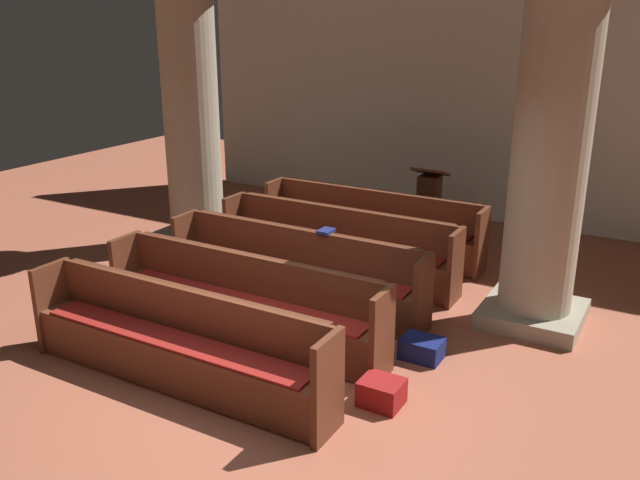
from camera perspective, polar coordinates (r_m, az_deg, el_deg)
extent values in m
plane|color=#AD5B42|center=(6.07, -4.78, -12.53)|extent=(19.20, 19.20, 0.00)
cube|color=silver|center=(10.79, 13.95, 13.45)|extent=(10.00, 0.16, 4.50)
cube|color=brown|center=(9.09, 4.28, 1.24)|extent=(3.00, 0.38, 0.05)
cube|color=brown|center=(9.17, 4.77, 2.90)|extent=(3.00, 0.04, 0.42)
cube|color=#562B1A|center=(9.16, 4.93, 4.17)|extent=(2.88, 0.06, 0.02)
cube|color=#5B2D1B|center=(9.81, -3.80, 2.64)|extent=(0.06, 0.44, 0.86)
cube|color=#5B2D1B|center=(8.58, 13.52, -0.25)|extent=(0.06, 0.44, 0.86)
cube|color=brown|center=(9.01, 3.76, -0.33)|extent=(3.00, 0.03, 0.38)
cube|color=maroon|center=(9.06, 4.23, 1.42)|extent=(2.76, 0.32, 0.03)
cube|color=brown|center=(8.26, 1.33, -0.53)|extent=(3.00, 0.38, 0.05)
cube|color=brown|center=(8.33, 1.89, 1.31)|extent=(3.00, 0.04, 0.42)
cube|color=#562B1A|center=(8.31, 2.06, 2.72)|extent=(2.88, 0.06, 0.02)
cube|color=#5B2D1B|center=(9.05, -7.22, 1.14)|extent=(0.06, 0.44, 0.86)
cube|color=#5B2D1B|center=(7.69, 11.40, -2.31)|extent=(0.06, 0.44, 0.86)
cube|color=brown|center=(8.19, 0.73, -2.27)|extent=(3.00, 0.03, 0.38)
cube|color=maroon|center=(8.24, 1.26, -0.34)|extent=(2.76, 0.32, 0.03)
cube|color=brown|center=(7.47, -2.27, -2.68)|extent=(3.00, 0.38, 0.05)
cube|color=brown|center=(7.52, -1.61, -0.62)|extent=(3.00, 0.04, 0.42)
cube|color=#562B1A|center=(7.50, -1.44, 0.92)|extent=(2.88, 0.06, 0.02)
cube|color=#5B2D1B|center=(8.33, -11.23, -0.64)|extent=(0.06, 0.44, 0.86)
cube|color=#5B2D1B|center=(6.84, 8.72, -4.89)|extent=(0.06, 0.44, 0.86)
cube|color=brown|center=(7.42, -2.96, -4.62)|extent=(3.00, 0.03, 0.38)
cube|color=maroon|center=(7.44, -2.35, -2.48)|extent=(2.76, 0.32, 0.03)
cube|color=brown|center=(6.73, -6.70, -5.31)|extent=(3.00, 0.38, 0.05)
cube|color=brown|center=(6.76, -5.94, -3.01)|extent=(3.00, 0.04, 0.42)
cube|color=#562B1A|center=(6.73, -5.76, -1.29)|extent=(2.88, 0.06, 0.02)
cube|color=#5B2D1B|center=(7.67, -15.97, -2.74)|extent=(0.06, 0.44, 0.86)
cube|color=#5B2D1B|center=(6.02, 5.26, -8.17)|extent=(0.06, 0.44, 0.86)
cube|color=brown|center=(6.69, -7.52, -7.48)|extent=(3.00, 0.03, 0.38)
cube|color=maroon|center=(6.70, -6.81, -5.09)|extent=(2.76, 0.32, 0.03)
cube|color=brown|center=(6.05, -12.23, -8.50)|extent=(3.00, 0.38, 0.05)
cube|color=brown|center=(6.06, -11.33, -5.94)|extent=(3.00, 0.04, 0.42)
cube|color=#562B1A|center=(6.02, -11.16, -4.05)|extent=(2.88, 0.06, 0.02)
cube|color=#5B2D1B|center=(7.09, -21.57, -5.17)|extent=(0.06, 0.44, 0.86)
cube|color=#5B2D1B|center=(5.25, 0.67, -12.41)|extent=(0.06, 0.44, 0.86)
cube|color=brown|center=(6.04, -13.21, -10.91)|extent=(3.00, 0.03, 0.38)
cube|color=maroon|center=(6.02, -12.38, -8.28)|extent=(2.76, 0.32, 0.03)
cube|color=#9F967E|center=(7.58, 17.56, -5.97)|extent=(1.02, 1.02, 0.18)
cylinder|color=#ADA389|center=(7.06, 18.93, 6.89)|extent=(0.75, 0.75, 3.27)
cube|color=#9F967E|center=(9.84, -10.25, 0.34)|extent=(1.02, 1.02, 0.18)
cylinder|color=#ADA389|center=(9.45, -10.86, 10.33)|extent=(0.75, 0.75, 3.27)
cube|color=#492215|center=(9.93, 9.03, 0.21)|extent=(0.45, 0.45, 0.06)
cube|color=#562819|center=(9.80, 9.16, 2.67)|extent=(0.28, 0.28, 0.95)
cube|color=#5B2A1A|center=(9.66, 9.33, 5.72)|extent=(0.48, 0.35, 0.15)
cube|color=navy|center=(7.34, 0.52, 0.76)|extent=(0.14, 0.20, 0.03)
cube|color=navy|center=(6.58, 8.63, -9.07)|extent=(0.39, 0.30, 0.20)
cube|color=maroon|center=(5.82, 5.23, -12.74)|extent=(0.35, 0.30, 0.22)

